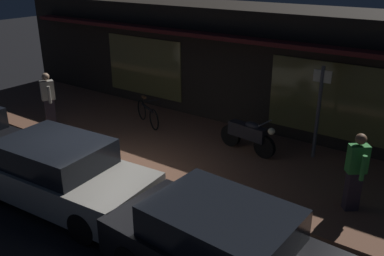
% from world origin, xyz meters
% --- Properties ---
extents(ground_plane, '(60.00, 60.00, 0.00)m').
position_xyz_m(ground_plane, '(0.00, 0.00, 0.00)').
color(ground_plane, black).
extents(sidewalk_slab, '(18.00, 4.00, 0.15)m').
position_xyz_m(sidewalk_slab, '(0.00, 3.00, 0.07)').
color(sidewalk_slab, brown).
rests_on(sidewalk_slab, ground_plane).
extents(storefront_building, '(18.00, 3.30, 3.60)m').
position_xyz_m(storefront_building, '(0.00, 6.39, 1.80)').
color(storefront_building, black).
rests_on(storefront_building, ground_plane).
extents(motorcycle, '(1.70, 0.56, 0.97)m').
position_xyz_m(motorcycle, '(1.71, 3.50, 0.65)').
color(motorcycle, black).
rests_on(motorcycle, sidewalk_slab).
extents(bicycle_parked, '(1.50, 0.78, 0.91)m').
position_xyz_m(bicycle_parked, '(-1.78, 3.48, 0.51)').
color(bicycle_parked, black).
rests_on(bicycle_parked, sidewalk_slab).
extents(person_photographer, '(0.59, 0.44, 1.67)m').
position_xyz_m(person_photographer, '(-4.14, 1.68, 1.03)').
color(person_photographer, '#28232D').
rests_on(person_photographer, sidewalk_slab).
extents(person_bystander, '(0.45, 0.53, 1.67)m').
position_xyz_m(person_bystander, '(4.73, 2.27, 1.03)').
color(person_bystander, '#28232D').
rests_on(person_bystander, sidewalk_slab).
extents(sign_post, '(0.44, 0.09, 2.40)m').
position_xyz_m(sign_post, '(3.24, 4.21, 1.51)').
color(sign_post, '#47474C').
rests_on(sign_post, sidewalk_slab).
extents(parked_car_far, '(4.22, 2.05, 1.42)m').
position_xyz_m(parked_car_far, '(-0.48, -0.80, 0.70)').
color(parked_car_far, black).
rests_on(parked_car_far, ground_plane).
extents(parked_car_across, '(4.18, 1.97, 1.42)m').
position_xyz_m(parked_car_across, '(3.69, -0.94, 0.70)').
color(parked_car_across, black).
rests_on(parked_car_across, ground_plane).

